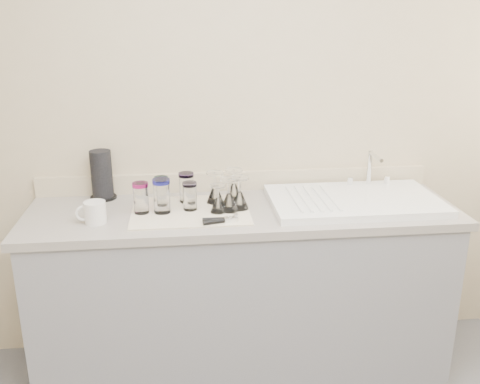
{
  "coord_description": "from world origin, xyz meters",
  "views": [
    {
      "loc": [
        -0.28,
        -1.19,
        1.79
      ],
      "look_at": [
        -0.02,
        1.15,
        1.0
      ],
      "focal_mm": 40.0,
      "sensor_mm": 36.0,
      "label": 1
    }
  ],
  "objects": [
    {
      "name": "sink_unit",
      "position": [
        0.55,
        1.2,
        0.92
      ],
      "size": [
        0.82,
        0.5,
        0.22
      ],
      "color": "white",
      "rests_on": "counter_unit"
    },
    {
      "name": "goblet_back_right",
      "position": [
        -0.03,
        1.31,
        0.96
      ],
      "size": [
        0.09,
        0.09,
        0.16
      ],
      "color": "white",
      "rests_on": "dish_towel"
    },
    {
      "name": "can_opener",
      "position": [
        -0.12,
        1.01,
        0.92
      ],
      "size": [
        0.16,
        0.06,
        0.02
      ],
      "color": "silver",
      "rests_on": "dish_towel"
    },
    {
      "name": "tumbler_blue",
      "position": [
        -0.38,
        1.17,
        0.99
      ],
      "size": [
        0.08,
        0.08,
        0.16
      ],
      "color": "white",
      "rests_on": "dish_towel"
    },
    {
      "name": "tumbler_cyan",
      "position": [
        -0.39,
        1.3,
        0.98
      ],
      "size": [
        0.07,
        0.07,
        0.13
      ],
      "color": "white",
      "rests_on": "dish_towel"
    },
    {
      "name": "counter_unit",
      "position": [
        0.0,
        1.2,
        0.45
      ],
      "size": [
        2.06,
        0.62,
        0.9
      ],
      "color": "slate",
      "rests_on": "ground"
    },
    {
      "name": "goblet_front_right",
      "position": [
        -0.02,
        1.18,
        0.96
      ],
      "size": [
        0.09,
        0.09,
        0.16
      ],
      "color": "white",
      "rests_on": "dish_towel"
    },
    {
      "name": "paper_towel_roll",
      "position": [
        -0.68,
        1.42,
        1.02
      ],
      "size": [
        0.13,
        0.13,
        0.25
      ],
      "color": "black",
      "rests_on": "counter_unit"
    },
    {
      "name": "room_envelope",
      "position": [
        0.0,
        0.0,
        1.56
      ],
      "size": [
        3.54,
        3.5,
        2.52
      ],
      "color": "#57585D",
      "rests_on": "ground"
    },
    {
      "name": "goblet_extra",
      "position": [
        -0.07,
        1.16,
        0.96
      ],
      "size": [
        0.09,
        0.09,
        0.16
      ],
      "color": "white",
      "rests_on": "dish_towel"
    },
    {
      "name": "dish_towel",
      "position": [
        -0.25,
        1.18,
        0.9
      ],
      "size": [
        0.55,
        0.42,
        0.01
      ],
      "primitive_type": "cube",
      "color": "white",
      "rests_on": "counter_unit"
    },
    {
      "name": "goblet_back_left",
      "position": [
        -0.13,
        1.28,
        0.96
      ],
      "size": [
        0.09,
        0.09,
        0.15
      ],
      "color": "white",
      "rests_on": "dish_towel"
    },
    {
      "name": "goblet_front_left",
      "position": [
        -0.12,
        1.14,
        0.95
      ],
      "size": [
        0.07,
        0.07,
        0.13
      ],
      "color": "white",
      "rests_on": "dish_towel"
    },
    {
      "name": "white_mug",
      "position": [
        -0.68,
        1.09,
        0.95
      ],
      "size": [
        0.14,
        0.11,
        0.1
      ],
      "color": "silver",
      "rests_on": "counter_unit"
    },
    {
      "name": "tumbler_purple",
      "position": [
        -0.27,
        1.3,
        0.98
      ],
      "size": [
        0.07,
        0.07,
        0.15
      ],
      "color": "white",
      "rests_on": "dish_towel"
    },
    {
      "name": "tumbler_magenta",
      "position": [
        -0.48,
        1.17,
        0.98
      ],
      "size": [
        0.07,
        0.07,
        0.15
      ],
      "color": "white",
      "rests_on": "dish_towel"
    },
    {
      "name": "tumbler_lavender",
      "position": [
        -0.25,
        1.19,
        0.98
      ],
      "size": [
        0.07,
        0.07,
        0.13
      ],
      "color": "white",
      "rests_on": "dish_towel"
    }
  ]
}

